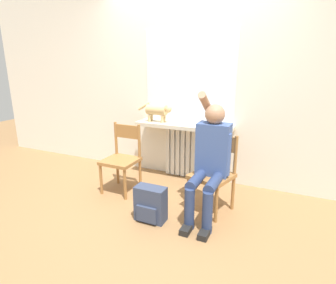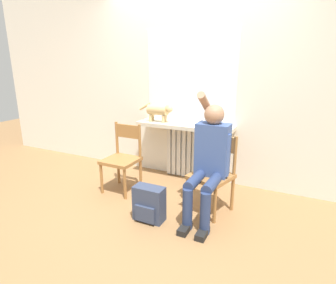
# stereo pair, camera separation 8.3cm
# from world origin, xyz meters

# --- Properties ---
(ground_plane) EXTENTS (12.00, 12.00, 0.00)m
(ground_plane) POSITION_xyz_m (0.00, 0.00, 0.00)
(ground_plane) COLOR olive
(wall_with_window) EXTENTS (7.00, 0.06, 2.70)m
(wall_with_window) POSITION_xyz_m (0.00, 1.23, 1.35)
(wall_with_window) COLOR white
(wall_with_window) RESTS_ON ground_plane
(radiator) EXTENTS (0.62, 0.08, 0.75)m
(radiator) POSITION_xyz_m (0.00, 1.15, 0.37)
(radiator) COLOR silver
(radiator) RESTS_ON ground_plane
(windowsill) EXTENTS (1.30, 0.34, 0.05)m
(windowsill) POSITION_xyz_m (0.00, 1.03, 0.77)
(windowsill) COLOR beige
(windowsill) RESTS_ON radiator
(window_glass) EXTENTS (1.25, 0.01, 1.20)m
(window_glass) POSITION_xyz_m (0.00, 1.20, 1.40)
(window_glass) COLOR white
(window_glass) RESTS_ON windowsill
(chair_left) EXTENTS (0.41, 0.41, 0.85)m
(chair_left) POSITION_xyz_m (-0.58, 0.42, 0.43)
(chair_left) COLOR #9E6B38
(chair_left) RESTS_ON ground_plane
(chair_right) EXTENTS (0.50, 0.50, 0.85)m
(chair_right) POSITION_xyz_m (0.59, 0.42, 0.43)
(chair_right) COLOR #9E6B38
(chair_right) RESTS_ON ground_plane
(person) EXTENTS (0.36, 1.00, 1.31)m
(person) POSITION_xyz_m (0.58, 0.30, 0.65)
(person) COLOR navy
(person) RESTS_ON ground_plane
(cat) EXTENTS (0.50, 0.14, 0.27)m
(cat) POSITION_xyz_m (-0.36, 0.99, 0.96)
(cat) COLOR #DBB77A
(cat) RESTS_ON windowsill
(backpack) EXTENTS (0.32, 0.19, 0.37)m
(backpack) POSITION_xyz_m (0.08, -0.08, 0.18)
(backpack) COLOR #333D56
(backpack) RESTS_ON ground_plane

